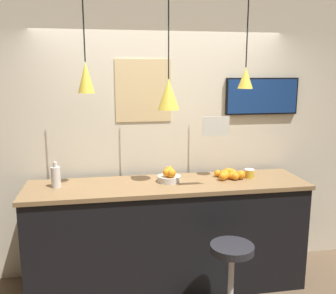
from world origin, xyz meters
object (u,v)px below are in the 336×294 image
object	(u,v)px
bar_stool	(231,272)
mounted_tv	(262,96)
fruit_bowl	(169,176)
juice_bottle	(56,177)
spread_jar	(249,173)

from	to	relation	value
bar_stool	mounted_tv	xyz separation A→B (m)	(0.65, 1.02, 1.39)
fruit_bowl	mounted_tv	size ratio (longest dim) A/B	0.28
fruit_bowl	juice_bottle	world-z (taller)	juice_bottle
bar_stool	fruit_bowl	xyz separation A→B (m)	(-0.41, 0.68, 0.66)
bar_stool	mounted_tv	size ratio (longest dim) A/B	0.89
fruit_bowl	spread_jar	world-z (taller)	fruit_bowl
bar_stool	spread_jar	xyz separation A→B (m)	(0.41, 0.69, 0.65)
fruit_bowl	spread_jar	distance (m)	0.81
fruit_bowl	spread_jar	xyz separation A→B (m)	(0.81, 0.01, -0.02)
mounted_tv	bar_stool	bearing A→B (deg)	-122.44
bar_stool	spread_jar	bearing A→B (deg)	59.36
spread_jar	juice_bottle	bearing A→B (deg)	180.00
bar_stool	spread_jar	world-z (taller)	spread_jar
juice_bottle	mounted_tv	world-z (taller)	mounted_tv
fruit_bowl	mounted_tv	distance (m)	1.33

